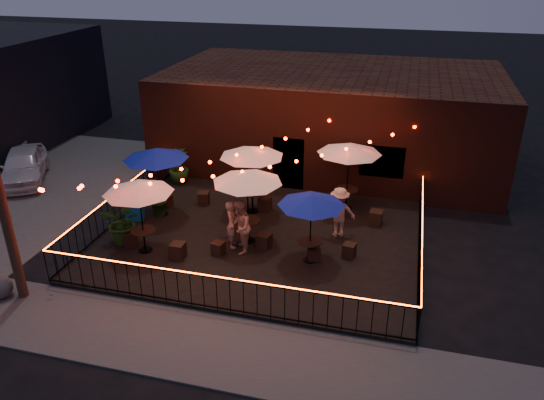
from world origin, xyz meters
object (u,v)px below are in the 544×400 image
Objects in this scene: cafe_table_3 at (252,153)px; cafe_table_1 at (156,155)px; cafe_table_4 at (311,201)px; cafe_table_0 at (138,189)px; cafe_table_5 at (349,149)px; cooler at (135,208)px; cafe_table_2 at (247,178)px.

cafe_table_1 is at bearing -161.49° from cafe_table_3.
cafe_table_3 is 3.76m from cafe_table_4.
cafe_table_0 reaches higher than cafe_table_4.
cafe_table_3 is at bearing 133.67° from cafe_table_4.
cafe_table_5 reaches higher than cafe_table_1.
cooler is at bearing 169.95° from cafe_table_4.
cafe_table_0 is 0.98× the size of cafe_table_3.
cafe_table_5 is at bearing 81.35° from cafe_table_4.
cafe_table_1 is 3.52× the size of cooler.
cafe_table_3 is 3.31× the size of cooler.
cafe_table_3 reaches higher than cafe_table_2.
cafe_table_2 is at bearing -76.90° from cafe_table_3.
cafe_table_1 is at bearing 163.78° from cafe_table_2.
cafe_table_4 is at bearing -21.87° from cooler.
cafe_table_3 is 4.46m from cooler.
cafe_table_2 is at bearing -18.03° from cooler.
cafe_table_4 is (2.59, -2.71, -0.26)m from cafe_table_3.
cafe_table_0 is at bearing -154.56° from cafe_table_2.
cafe_table_4 is at bearing -46.33° from cafe_table_3.
cafe_table_2 reaches higher than cooler.
cafe_table_5 is (3.17, 1.10, 0.02)m from cafe_table_3.
cafe_table_5 is 7.65m from cooler.
cafe_table_1 is 1.21× the size of cafe_table_4.
cafe_table_3 is (2.44, 3.44, 0.13)m from cafe_table_0.
cafe_table_4 reaches higher than cooler.
cafe_table_4 is at bearing -98.65° from cafe_table_5.
cooler is at bearing -141.06° from cafe_table_1.
cooler is at bearing -157.07° from cafe_table_3.
cafe_table_4 is 6.62m from cooler.
cafe_table_0 is 1.12× the size of cafe_table_4.
cafe_table_5 is (0.58, 3.81, 0.28)m from cafe_table_4.
cafe_table_5 reaches higher than cafe_table_3.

